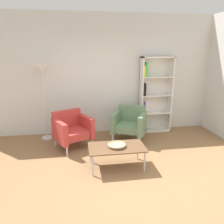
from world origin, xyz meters
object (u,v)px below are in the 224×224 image
at_px(decorative_bowl, 117,145).
at_px(floor_lamp_torchiere, 43,78).
at_px(coffee_table_low, 117,148).
at_px(bookshelf_tall, 153,96).
at_px(armchair_near_window, 130,122).
at_px(armchair_by_bookshelf, 72,129).

relative_size(decorative_bowl, floor_lamp_torchiere, 0.18).
bearing_deg(coffee_table_low, bookshelf_tall, 54.52).
bearing_deg(decorative_bowl, armchair_near_window, 67.15).
xyz_separation_m(coffee_table_low, decorative_bowl, (0.00, 0.00, 0.07)).
relative_size(decorative_bowl, armchair_by_bookshelf, 0.35).
xyz_separation_m(coffee_table_low, armchair_near_window, (0.52, 1.24, 0.05)).
bearing_deg(armchair_near_window, armchair_by_bookshelf, -143.75).
xyz_separation_m(bookshelf_tall, floor_lamp_torchiere, (-2.65, -0.14, 0.52)).
bearing_deg(floor_lamp_torchiere, coffee_table_low, -48.48).
distance_m(bookshelf_tall, armchair_by_bookshelf, 2.23).
bearing_deg(bookshelf_tall, armchair_near_window, -145.20).
bearing_deg(floor_lamp_torchiere, bookshelf_tall, 2.95).
relative_size(coffee_table_low, floor_lamp_torchiere, 0.57).
xyz_separation_m(decorative_bowl, floor_lamp_torchiere, (-1.41, 1.60, 1.01)).
relative_size(bookshelf_tall, armchair_near_window, 2.06).
xyz_separation_m(armchair_near_window, armchair_by_bookshelf, (-1.33, -0.22, 0.00)).
bearing_deg(floor_lamp_torchiere, armchair_by_bookshelf, -43.87).
bearing_deg(armchair_near_window, floor_lamp_torchiere, -163.78).
relative_size(armchair_by_bookshelf, floor_lamp_torchiere, 0.53).
relative_size(coffee_table_low, armchair_near_window, 1.08).
xyz_separation_m(decorative_bowl, armchair_near_window, (0.52, 1.24, -0.02)).
bearing_deg(armchair_near_window, bookshelf_tall, 61.55).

